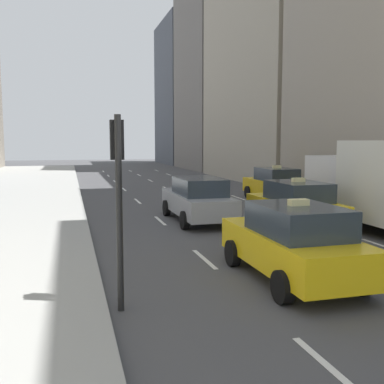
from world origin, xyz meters
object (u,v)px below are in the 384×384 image
(taxi_second, at_px, (295,206))
(sedan_black_near, at_px, (198,199))
(taxi_lead, at_px, (293,242))
(taxi_third, at_px, (275,184))
(traffic_light_pole, at_px, (118,181))

(taxi_second, bearing_deg, sedan_black_near, 137.01)
(taxi_lead, xyz_separation_m, sedan_black_near, (0.00, 7.75, -0.00))
(taxi_third, xyz_separation_m, sedan_black_near, (-5.60, -4.81, -0.00))
(traffic_light_pole, bearing_deg, sedan_black_near, 65.03)
(taxi_second, bearing_deg, traffic_light_pole, -138.98)
(taxi_second, relative_size, traffic_light_pole, 1.22)
(taxi_lead, xyz_separation_m, taxi_second, (2.80, 5.14, 0.00))
(taxi_second, distance_m, traffic_light_pole, 9.08)
(taxi_lead, height_order, traffic_light_pole, traffic_light_pole)
(sedan_black_near, xyz_separation_m, traffic_light_pole, (-3.95, -8.48, 1.53))
(taxi_third, height_order, sedan_black_near, taxi_third)
(taxi_third, bearing_deg, sedan_black_near, -139.36)
(sedan_black_near, bearing_deg, taxi_second, -42.99)
(taxi_third, distance_m, traffic_light_pole, 16.44)
(taxi_second, bearing_deg, taxi_lead, -118.58)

